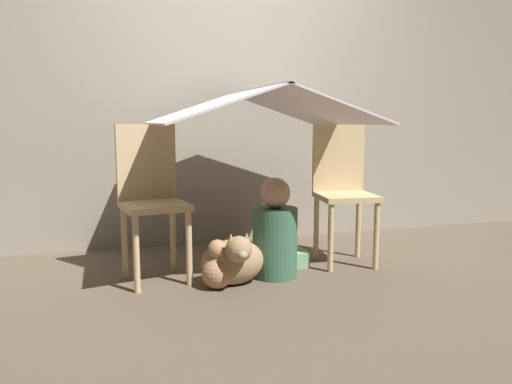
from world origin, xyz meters
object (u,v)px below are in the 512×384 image
at_px(chair_left, 151,195).
at_px(dog, 234,260).
at_px(chair_right, 343,187).
at_px(person_front, 275,234).

distance_m(chair_left, dog, 0.63).
distance_m(chair_right, dog, 0.95).
bearing_deg(chair_right, chair_left, -173.28).
bearing_deg(chair_left, dog, -42.64).
xyz_separation_m(chair_right, person_front, (-0.54, -0.18, -0.25)).
distance_m(chair_left, person_front, 0.78).
height_order(person_front, dog, person_front).
height_order(chair_left, person_front, chair_left).
distance_m(person_front, dog, 0.32).
bearing_deg(dog, person_front, 18.95).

